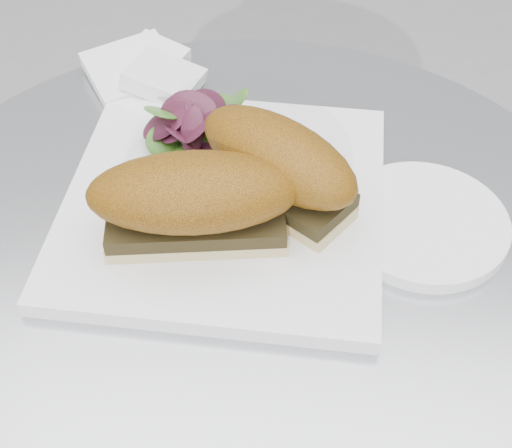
{
  "coord_description": "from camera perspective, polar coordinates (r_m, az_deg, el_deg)",
  "views": [
    {
      "loc": [
        0.04,
        -0.4,
        1.2
      ],
      "look_at": [
        0.01,
        0.01,
        0.77
      ],
      "focal_mm": 50.0,
      "sensor_mm": 36.0,
      "label": 1
    }
  ],
  "objects": [
    {
      "name": "table",
      "position": [
        0.83,
        -0.54,
        -13.82
      ],
      "size": [
        0.7,
        0.7,
        0.73
      ],
      "color": "#A8AAAF",
      "rests_on": "ground"
    },
    {
      "name": "plate",
      "position": [
        0.66,
        -2.55,
        1.81
      ],
      "size": [
        0.3,
        0.3,
        0.02
      ],
      "primitive_type": "cube",
      "rotation": [
        0.0,
        0.0,
        -0.05
      ],
      "color": "white",
      "rests_on": "table"
    },
    {
      "name": "sandwich_left",
      "position": [
        0.59,
        -4.95,
        1.96
      ],
      "size": [
        0.19,
        0.1,
        0.08
      ],
      "rotation": [
        0.0,
        0.0,
        0.14
      ],
      "color": "tan",
      "rests_on": "plate"
    },
    {
      "name": "sandwich_right",
      "position": [
        0.62,
        1.76,
        4.87
      ],
      "size": [
        0.17,
        0.16,
        0.08
      ],
      "rotation": [
        0.0,
        0.0,
        -0.64
      ],
      "color": "tan",
      "rests_on": "plate"
    },
    {
      "name": "salad",
      "position": [
        0.7,
        -4.93,
        8.34
      ],
      "size": [
        0.1,
        0.1,
        0.05
      ],
      "primitive_type": null,
      "color": "#44832A",
      "rests_on": "plate"
    },
    {
      "name": "napkin",
      "position": [
        0.81,
        -8.55,
        11.23
      ],
      "size": [
        0.15,
        0.15,
        0.02
      ],
      "primitive_type": null,
      "rotation": [
        0.0,
        0.0,
        0.24
      ],
      "color": "white",
      "rests_on": "table"
    },
    {
      "name": "saucer",
      "position": [
        0.66,
        13.26,
        0.06
      ],
      "size": [
        0.15,
        0.15,
        0.01
      ],
      "primitive_type": "cylinder",
      "color": "white",
      "rests_on": "table"
    }
  ]
}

